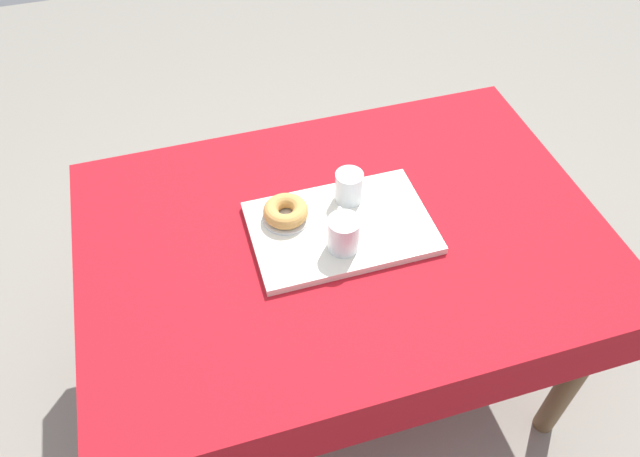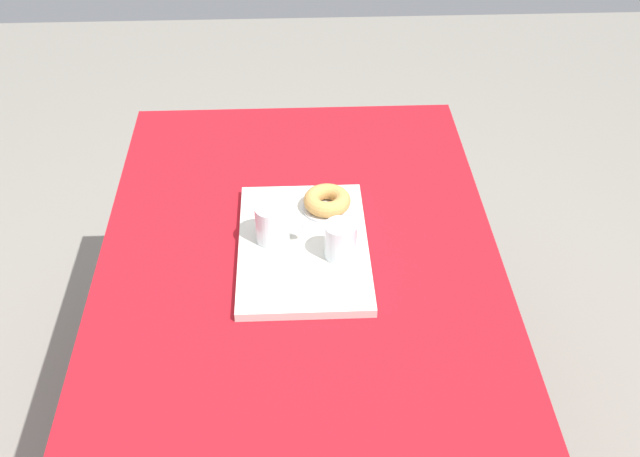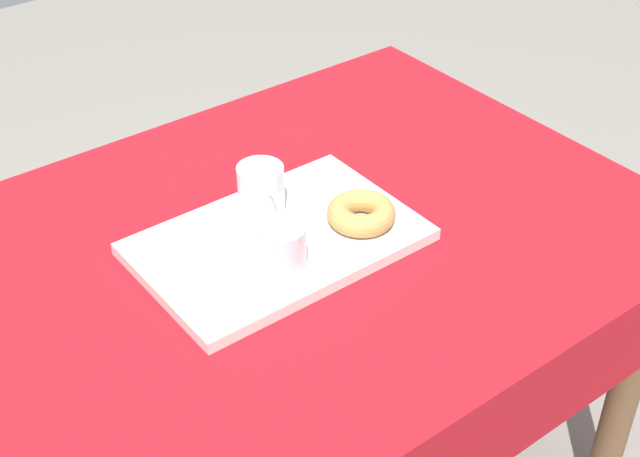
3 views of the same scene
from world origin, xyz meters
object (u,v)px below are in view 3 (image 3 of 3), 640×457
Objects in this scene: water_glass_near at (283,252)px; donut_plate_left at (361,224)px; dining_table at (274,285)px; tea_mug_left at (262,193)px; sugar_donut_left at (361,213)px; serving_tray at (278,242)px.

water_glass_near is 0.72× the size of donut_plate_left.
dining_table is 11.06× the size of donut_plate_left.
sugar_donut_left is (0.11, -0.13, -0.02)m from tea_mug_left.
sugar_donut_left is at bearing 0.00° from donut_plate_left.
tea_mug_left is 0.17m from sugar_donut_left.
tea_mug_left is 1.38× the size of water_glass_near.
tea_mug_left is 0.16m from water_glass_near.
serving_tray reaches higher than dining_table.
dining_table is 0.18m from water_glass_near.
water_glass_near is 0.18m from donut_plate_left.
water_glass_near is (-0.06, -0.15, -0.00)m from tea_mug_left.
serving_tray is at bearing 60.20° from water_glass_near.
water_glass_near is (-0.04, -0.09, 0.15)m from dining_table.
dining_table is 11.13× the size of tea_mug_left.
donut_plate_left is 1.05× the size of sugar_donut_left.
water_glass_near is 0.18m from sugar_donut_left.
serving_tray is 0.09m from tea_mug_left.
dining_table is at bearing 65.42° from water_glass_near.
tea_mug_left reaches higher than sugar_donut_left.
serving_tray is 3.78× the size of donut_plate_left.
sugar_donut_left is (0.00, 0.00, 0.02)m from donut_plate_left.
tea_mug_left is 0.99× the size of donut_plate_left.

